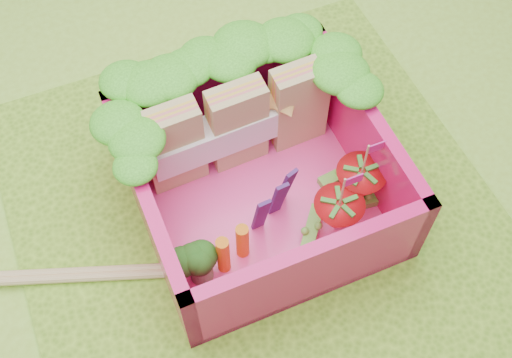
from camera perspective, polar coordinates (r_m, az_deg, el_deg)
The scene contains 13 objects.
ground at distance 3.66m, azimuth -0.22°, elevation -2.68°, with size 14.00×14.00×0.00m, color #8BB733.
placemat at distance 3.64m, azimuth -0.22°, elevation -2.57°, with size 2.60×2.60×0.03m, color #5B8F20.
bento_floor at distance 3.63m, azimuth 0.33°, elevation -1.77°, with size 1.30×1.30×0.05m, color #FF4197.
bento_box at distance 3.41m, azimuth 0.35°, elevation 0.35°, with size 1.30×1.30×0.55m.
lettuce_ruffle at distance 3.42m, azimuth -2.80°, elevation 9.59°, with size 1.43×0.77×0.11m.
sandwich_stack at distance 3.54m, azimuth -1.57°, elevation 4.82°, with size 1.07×0.21×0.57m.
broccoli at distance 3.23m, azimuth -5.03°, elevation -7.28°, with size 0.32×0.32×0.26m.
carrot_sticks at distance 3.30m, azimuth -2.11°, elevation -6.17°, with size 0.19×0.11×0.29m.
purple_wedges at distance 3.37m, azimuth 1.71°, elevation -1.88°, with size 0.26×0.14×0.38m.
strawberry_left at distance 3.41m, azimuth 7.22°, elevation -3.30°, with size 0.27×0.27×0.51m.
strawberry_right at distance 3.52m, azimuth 9.12°, elevation -0.54°, with size 0.27×0.27×0.51m.
snap_peas at distance 3.59m, azimuth 7.40°, elevation -2.00°, with size 0.63×0.47×0.05m.
chopsticks at distance 3.52m, azimuth -14.34°, elevation -8.18°, with size 2.28×0.86×0.05m.
Camera 1 is at (-0.69, -1.66, 3.18)m, focal length 45.00 mm.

